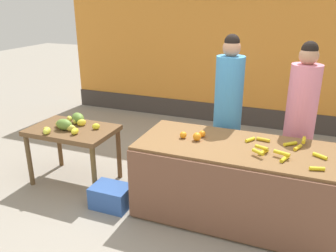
# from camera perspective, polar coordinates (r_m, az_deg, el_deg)

# --- Properties ---
(ground_plane) EXTENTS (24.00, 24.00, 0.00)m
(ground_plane) POSITION_cam_1_polar(r_m,az_deg,el_deg) (4.18, 3.02, -12.73)
(ground_plane) COLOR gray
(market_wall_back) EXTENTS (7.03, 0.23, 3.54)m
(market_wall_back) POSITION_cam_1_polar(r_m,az_deg,el_deg) (6.54, 12.39, 15.13)
(market_wall_back) COLOR orange
(market_wall_back) RESTS_ON ground
(fruit_stall_counter) EXTENTS (2.09, 0.94, 0.84)m
(fruit_stall_counter) POSITION_cam_1_polar(r_m,az_deg,el_deg) (3.84, 10.91, -9.00)
(fruit_stall_counter) COLOR brown
(fruit_stall_counter) RESTS_ON ground
(side_table_wooden) EXTENTS (1.06, 0.69, 0.75)m
(side_table_wooden) POSITION_cam_1_polar(r_m,az_deg,el_deg) (4.54, -15.40, -1.49)
(side_table_wooden) COLOR brown
(side_table_wooden) RESTS_ON ground
(banana_bunch_pile) EXTENTS (0.81, 0.68, 0.07)m
(banana_bunch_pile) POSITION_cam_1_polar(r_m,az_deg,el_deg) (3.62, 18.35, -3.69)
(banana_bunch_pile) COLOR yellow
(banana_bunch_pile) RESTS_ON fruit_stall_counter
(orange_pile) EXTENTS (0.26, 0.20, 0.09)m
(orange_pile) POSITION_cam_1_polar(r_m,az_deg,el_deg) (3.76, 4.40, -1.56)
(orange_pile) COLOR orange
(orange_pile) RESTS_ON fruit_stall_counter
(mango_papaya_pile) EXTENTS (0.62, 0.65, 0.14)m
(mango_papaya_pile) POSITION_cam_1_polar(r_m,az_deg,el_deg) (4.52, -15.80, 0.48)
(mango_papaya_pile) COLOR #D2D840
(mango_papaya_pile) RESTS_ON side_table_wooden
(vendor_woman_blue_shirt) EXTENTS (0.34, 0.34, 1.90)m
(vendor_woman_blue_shirt) POSITION_cam_1_polar(r_m,az_deg,el_deg) (4.33, 9.79, 2.25)
(vendor_woman_blue_shirt) COLOR #33333D
(vendor_woman_blue_shirt) RESTS_ON ground
(vendor_woman_pink_shirt) EXTENTS (0.34, 0.34, 1.85)m
(vendor_woman_pink_shirt) POSITION_cam_1_polar(r_m,az_deg,el_deg) (4.30, 20.86, 0.70)
(vendor_woman_pink_shirt) COLOR #33333D
(vendor_woman_pink_shirt) RESTS_ON ground
(produce_crate) EXTENTS (0.44, 0.32, 0.26)m
(produce_crate) POSITION_cam_1_polar(r_m,az_deg,el_deg) (4.13, -9.32, -11.35)
(produce_crate) COLOR #3359A5
(produce_crate) RESTS_ON ground
(produce_sack) EXTENTS (0.43, 0.46, 0.50)m
(produce_sack) POSITION_cam_1_polar(r_m,az_deg,el_deg) (4.96, -2.14, -3.84)
(produce_sack) COLOR tan
(produce_sack) RESTS_ON ground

